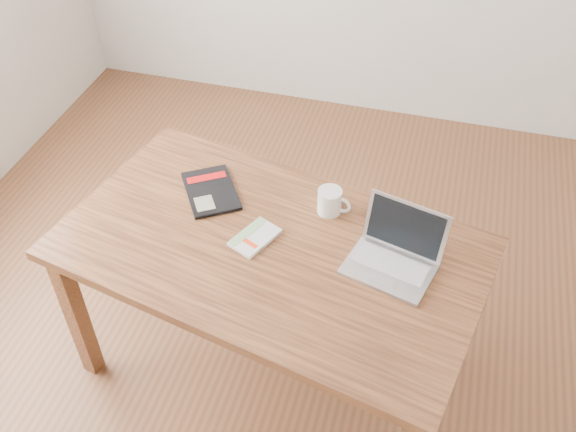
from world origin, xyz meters
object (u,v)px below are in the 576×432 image
(white_guidebook, at_px, (255,237))
(desk, at_px, (271,262))
(coffee_mug, at_px, (330,201))
(black_guidebook, at_px, (211,191))
(laptop, at_px, (395,254))

(white_guidebook, bearing_deg, desk, 10.98)
(desk, relative_size, white_guidebook, 7.87)
(desk, xyz_separation_m, coffee_mug, (0.17, 0.23, 0.14))
(white_guidebook, distance_m, black_guidebook, 0.32)
(white_guidebook, xyz_separation_m, black_guidebook, (-0.24, 0.20, -0.00))
(desk, bearing_deg, laptop, 16.14)
(black_guidebook, distance_m, coffee_mug, 0.47)
(black_guidebook, distance_m, laptop, 0.77)
(black_guidebook, height_order, laptop, laptop)
(white_guidebook, relative_size, coffee_mug, 1.59)
(laptop, xyz_separation_m, coffee_mug, (-0.27, 0.20, 0.01))
(desk, distance_m, laptop, 0.46)
(white_guidebook, distance_m, laptop, 0.50)
(white_guidebook, distance_m, coffee_mug, 0.32)
(white_guidebook, height_order, black_guidebook, white_guidebook)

